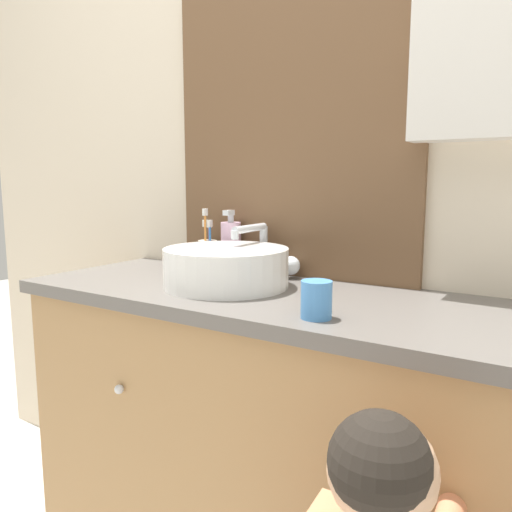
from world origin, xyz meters
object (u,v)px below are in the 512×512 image
sink_basin (228,266)px  toothbrush_holder (208,253)px  drinking_cup (316,300)px  soap_dispenser (231,246)px

sink_basin → toothbrush_holder: bearing=139.3°
drinking_cup → sink_basin: bearing=154.6°
soap_dispenser → drinking_cup: size_ratio=2.45×
soap_dispenser → drinking_cup: (0.46, -0.34, -0.04)m
soap_dispenser → drinking_cup: soap_dispenser is taller
sink_basin → drinking_cup: (0.34, -0.16, -0.02)m
toothbrush_holder → drinking_cup: bearing=-31.7°
toothbrush_holder → drinking_cup: 0.64m
drinking_cup → toothbrush_holder: bearing=148.3°
drinking_cup → soap_dispenser: bearing=143.1°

